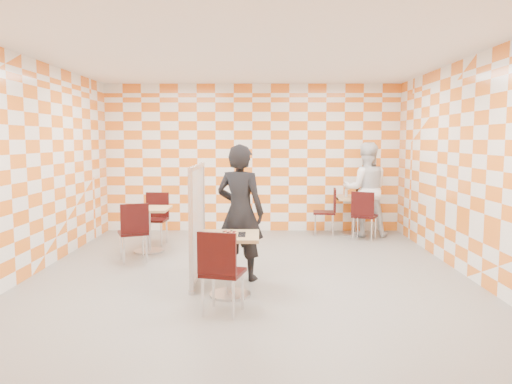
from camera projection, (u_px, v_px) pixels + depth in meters
room_shell at (249, 166)px, 7.25m from camera, size 7.00×7.00×7.00m
main_table at (230, 254)px, 5.97m from camera, size 0.70×0.70×0.75m
second_table at (354, 209)px, 9.83m from camera, size 0.70×0.70×0.75m
empty_table at (148, 222)px, 8.31m from camera, size 0.70×0.70×0.75m
chair_main_front at (220, 266)px, 5.27m from camera, size 0.51×0.52×0.92m
chair_second_front at (364, 212)px, 9.24m from camera, size 0.56×0.57×0.92m
chair_second_side at (329, 208)px, 9.77m from camera, size 0.47×0.47×0.92m
chair_empty_near at (134, 228)px, 7.57m from camera, size 0.55×0.56×0.92m
chair_empty_far at (156, 214)px, 8.97m from camera, size 0.46×0.47×0.92m
partition at (198, 222)px, 6.63m from camera, size 0.08×1.38×1.55m
man_dark at (240, 212)px, 6.67m from camera, size 0.78×0.65×1.82m
man_white at (366, 189)px, 9.70m from camera, size 0.94×0.76×1.83m
pizza_on_foil at (230, 233)px, 5.93m from camera, size 0.40×0.40×0.04m
sport_bottle at (346, 192)px, 9.86m from camera, size 0.06×0.06×0.20m
soda_bottle at (357, 192)px, 9.81m from camera, size 0.07×0.07×0.23m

